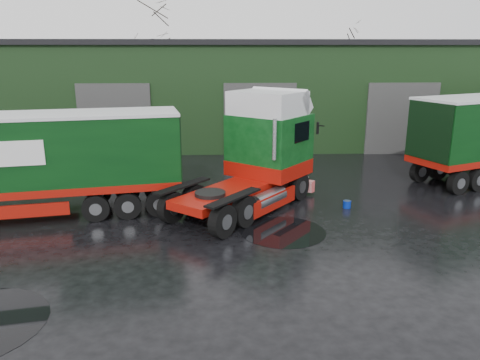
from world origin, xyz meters
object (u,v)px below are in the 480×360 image
(hero_tractor, at_px, (240,154))
(warehouse, at_px, (253,90))
(wash_bucket, at_px, (347,204))
(tree_back_b, at_px, (336,73))
(trailer_left, at_px, (7,167))
(tree_back_a, at_px, (154,62))

(hero_tractor, bearing_deg, warehouse, 123.24)
(wash_bucket, bearing_deg, tree_back_b, 78.00)
(trailer_left, height_order, tree_back_b, tree_back_b)
(tree_back_a, bearing_deg, tree_back_b, 0.00)
(tree_back_b, bearing_deg, tree_back_a, 180.00)
(tree_back_a, distance_m, tree_back_b, 16.03)
(hero_tractor, height_order, wash_bucket, hero_tractor)
(warehouse, bearing_deg, trailer_left, -120.60)
(trailer_left, distance_m, wash_bucket, 12.24)
(tree_back_a, bearing_deg, warehouse, -51.34)
(warehouse, height_order, hero_tractor, warehouse)
(trailer_left, bearing_deg, tree_back_a, -14.44)
(hero_tractor, relative_size, trailer_left, 0.58)
(wash_bucket, xyz_separation_m, tree_back_a, (-10.60, 25.39, 4.61))
(wash_bucket, height_order, tree_back_a, tree_back_a)
(wash_bucket, relative_size, tree_back_a, 0.03)
(warehouse, relative_size, hero_tractor, 4.68)
(hero_tractor, height_order, tree_back_b, tree_back_b)
(trailer_left, relative_size, wash_bucket, 40.51)
(warehouse, xyz_separation_m, trailer_left, (-9.50, -16.06, -1.31))
(tree_back_b, bearing_deg, hero_tractor, -110.34)
(trailer_left, height_order, tree_back_a, tree_back_a)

